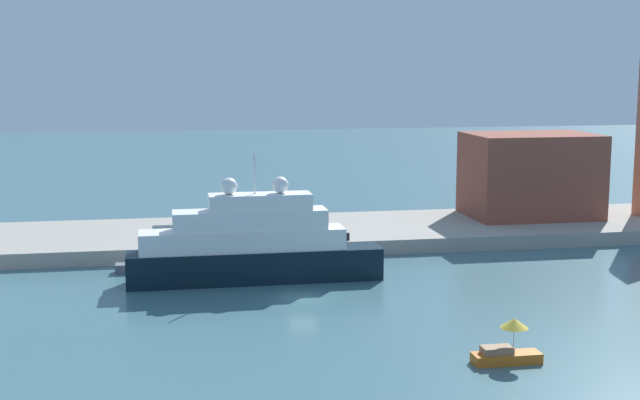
# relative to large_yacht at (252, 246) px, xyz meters

# --- Properties ---
(ground) EXTENTS (400.00, 400.00, 0.00)m
(ground) POSITION_rel_large_yacht_xyz_m (3.76, -7.02, -3.43)
(ground) COLOR #3D6670
(quay_dock) EXTENTS (110.00, 18.79, 1.63)m
(quay_dock) POSITION_rel_large_yacht_xyz_m (3.76, 18.38, -2.62)
(quay_dock) COLOR gray
(quay_dock) RESTS_ON ground
(large_yacht) EXTENTS (24.17, 3.88, 12.30)m
(large_yacht) POSITION_rel_large_yacht_xyz_m (0.00, 0.00, 0.00)
(large_yacht) COLOR black
(large_yacht) RESTS_ON ground
(small_motorboat) EXTENTS (4.81, 1.95, 3.19)m
(small_motorboat) POSITION_rel_large_yacht_xyz_m (15.04, -26.21, -2.28)
(small_motorboat) COLOR #C66019
(small_motorboat) RESTS_ON ground
(work_barge) EXTENTS (4.16, 1.51, 0.91)m
(work_barge) POSITION_rel_large_yacht_xyz_m (-10.97, 5.76, -2.98)
(work_barge) COLOR #595966
(work_barge) RESTS_ON ground
(harbor_building) EXTENTS (15.58, 10.99, 10.36)m
(harbor_building) POSITION_rel_large_yacht_xyz_m (37.14, 20.99, 3.37)
(harbor_building) COLOR brown
(harbor_building) RESTS_ON quay_dock
(parked_car) EXTENTS (3.82, 1.86, 1.49)m
(parked_car) POSITION_rel_large_yacht_xyz_m (-8.14, 13.55, -1.17)
(parked_car) COLOR #1E4C99
(parked_car) RESTS_ON quay_dock
(person_figure) EXTENTS (0.36, 0.36, 1.70)m
(person_figure) POSITION_rel_large_yacht_xyz_m (-3.09, 12.14, -1.02)
(person_figure) COLOR maroon
(person_figure) RESTS_ON quay_dock
(mooring_bollard) EXTENTS (0.38, 0.38, 0.82)m
(mooring_bollard) POSITION_rel_large_yacht_xyz_m (11.43, 9.83, -1.40)
(mooring_bollard) COLOR black
(mooring_bollard) RESTS_ON quay_dock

